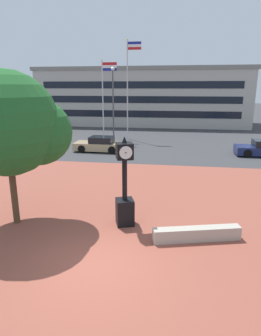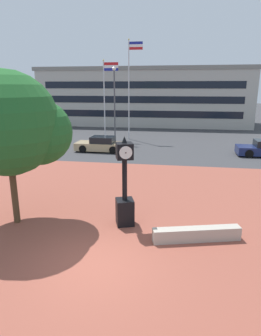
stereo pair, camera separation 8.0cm
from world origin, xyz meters
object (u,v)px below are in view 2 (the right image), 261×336
(flagpole_secondary, at_px, (130,85))
(flagpole_primary, at_px, (106,94))
(street_lamp_post, at_px, (115,97))
(civic_building, at_px, (145,96))
(street_clock, at_px, (125,191))
(plaza_tree, at_px, (14,126))
(car_street_mid, at_px, (101,145))

(flagpole_secondary, bearing_deg, flagpole_primary, 180.00)
(street_lamp_post, bearing_deg, civic_building, 85.56)
(street_clock, relative_size, civic_building, 0.12)
(plaza_tree, bearing_deg, street_lamp_post, 90.40)
(flagpole_secondary, relative_size, civic_building, 0.33)
(flagpole_secondary, height_order, street_lamp_post, flagpole_secondary)
(street_clock, distance_m, plaza_tree, 4.92)
(street_clock, xyz_separation_m, car_street_mid, (-4.53, 13.57, -0.87))
(street_lamp_post, bearing_deg, street_clock, -76.76)
(street_clock, relative_size, car_street_mid, 0.84)
(civic_building, height_order, street_lamp_post, civic_building)
(car_street_mid, bearing_deg, street_lamp_post, -0.94)
(street_clock, distance_m, flagpole_secondary, 20.68)
(flagpole_primary, bearing_deg, street_clock, -74.32)
(civic_building, xyz_separation_m, street_lamp_post, (-1.24, -15.94, 0.36))
(flagpole_secondary, distance_m, civic_building, 14.45)
(car_street_mid, height_order, flagpole_secondary, flagpole_secondary)
(street_clock, height_order, street_lamp_post, street_lamp_post)
(plaza_tree, xyz_separation_m, flagpole_secondary, (1.15, 20.40, 1.66))
(street_clock, relative_size, plaza_tree, 0.60)
(street_clock, relative_size, flagpole_primary, 0.45)
(plaza_tree, bearing_deg, flagpole_secondary, 86.79)
(plaza_tree, relative_size, car_street_mid, 1.41)
(car_street_mid, bearing_deg, flagpole_primary, 10.89)
(street_clock, xyz_separation_m, flagpole_secondary, (-3.06, 20.02, 4.18))
(car_street_mid, bearing_deg, street_clock, -160.25)
(flagpole_primary, height_order, flagpole_secondary, flagpole_secondary)
(civic_building, bearing_deg, flagpole_secondary, -89.84)
(street_clock, height_order, flagpole_primary, flagpole_primary)
(car_street_mid, height_order, civic_building, civic_building)
(civic_building, bearing_deg, street_clock, -84.84)
(flagpole_primary, distance_m, flagpole_secondary, 2.71)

